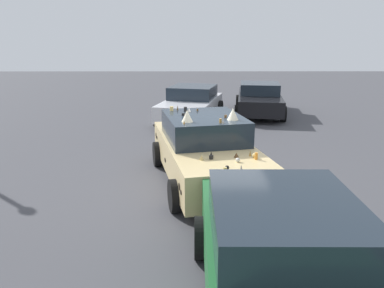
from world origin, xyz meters
name	(u,v)px	position (x,y,z in m)	size (l,w,h in m)	color
ground_plane	(205,182)	(0.00, 0.00, 0.00)	(60.00, 60.00, 0.00)	#47474C
art_car_decorated	(205,150)	(0.03, 0.01, 0.76)	(4.60, 2.69, 1.76)	#D8BC7F
parked_sedan_behind_right	(287,268)	(-4.37, -0.74, 0.72)	(4.48, 2.09, 1.42)	#1E602D
parked_sedan_row_back_far	(191,104)	(6.50, 0.29, 0.70)	(4.40, 2.79, 1.37)	silver
parked_sedan_near_right	(259,99)	(7.91, -2.64, 0.67)	(4.71, 2.48, 1.34)	black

